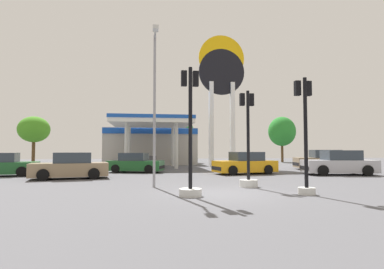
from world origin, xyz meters
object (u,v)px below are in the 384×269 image
Objects in this scene: car_3 at (339,164)px; traffic_signal_0 at (305,144)px; traffic_signal_2 at (190,153)px; tree_0 at (34,130)px; station_pole_sign at (222,82)px; car_1 at (324,161)px; car_4 at (245,164)px; traffic_signal_1 at (248,157)px; tree_2 at (282,132)px; corner_streetlamp at (155,94)px; car_5 at (2,166)px; tree_1 at (181,131)px; car_2 at (135,163)px; car_0 at (70,167)px.

car_3 is 1.09× the size of traffic_signal_0.
traffic_signal_2 is 0.87× the size of tree_0.
station_pole_sign reaches higher than car_1.
car_4 is 7.51m from traffic_signal_1.
corner_streetlamp reaches higher than tree_2.
corner_streetlamp is at bearing -124.59° from tree_2.
tree_1 is at bearing 54.26° from car_5.
corner_streetlamp reaches higher than car_1.
car_1 is at bearing 44.95° from traffic_signal_2.
tree_0 reaches higher than car_4.
car_3 is 22.64m from tree_1.
tree_0 is at bearing 130.61° from car_2.
traffic_signal_2 reaches higher than car_0.
car_1 is 1.04× the size of traffic_signal_2.
car_1 is at bearing 3.71° from car_2.
tree_0 reaches higher than car_0.
tree_1 is (2.72, 28.70, 2.51)m from traffic_signal_2.
corner_streetlamp reaches higher than tree_1.
station_pole_sign is 17.35m from car_0.
traffic_signal_0 is at bearing -86.71° from tree_1.
traffic_signal_1 reaches higher than car_5.
station_pole_sign is 1.86× the size of corner_streetlamp.
tree_0 is (-27.55, 12.85, 3.19)m from car_1.
car_5 is 15.70m from traffic_signal_1.
traffic_signal_0 is (6.80, -12.39, 1.24)m from car_2.
car_3 is at bearing -14.95° from car_4.
car_3 is 0.83× the size of tree_1.
station_pole_sign is 2.87× the size of car_0.
car_1 is at bearing -25.00° from tree_0.
car_3 is 0.89× the size of tree_0.
tree_1 is at bearing 67.57° from car_0.
car_1 is at bearing 46.55° from traffic_signal_1.
car_0 is 20.01m from car_1.
station_pole_sign is 11.78m from tree_1.
car_4 is 1.03× the size of car_5.
station_pole_sign reaches higher than traffic_signal_0.
car_4 is (-6.00, 1.60, -0.05)m from car_3.
tree_0 is (-19.46, 16.51, 3.25)m from car_4.
tree_1 is at bearing 93.29° from traffic_signal_0.
car_2 is at bearing -176.29° from car_1.
tree_2 is at bearing 33.73° from car_5.
car_5 is at bearing 141.73° from corner_streetlamp.
station_pole_sign is 20.10m from traffic_signal_2.
car_3 is at bearing -35.43° from tree_0.
traffic_signal_1 reaches higher than car_0.
tree_1 reaches higher than traffic_signal_2.
tree_2 reaches higher than car_4.
tree_1 is (-8.43, 20.75, 3.34)m from car_3.
tree_1 is (17.03, 2.63, 0.14)m from tree_0.
corner_streetlamp is at bearing 153.48° from traffic_signal_0.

